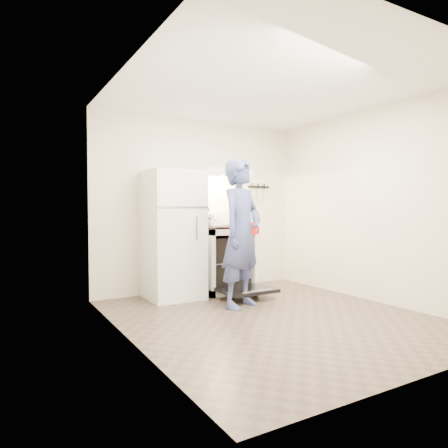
{
  "coord_description": "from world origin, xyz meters",
  "views": [
    {
      "loc": [
        -2.66,
        -3.5,
        1.2
      ],
      "look_at": [
        -0.05,
        1.0,
        1.0
      ],
      "focal_mm": 32.0,
      "sensor_mm": 36.0,
      "label": 1
    }
  ],
  "objects_px": {
    "refrigerator": "(173,235)",
    "person": "(241,233)",
    "tea_kettle": "(206,216)",
    "stove_body": "(224,260)",
    "dutch_oven": "(247,230)"
  },
  "relations": [
    {
      "from": "refrigerator",
      "to": "person",
      "type": "bearing_deg",
      "value": -58.59
    },
    {
      "from": "tea_kettle",
      "to": "refrigerator",
      "type": "bearing_deg",
      "value": -158.48
    },
    {
      "from": "stove_body",
      "to": "dutch_oven",
      "type": "bearing_deg",
      "value": -88.79
    },
    {
      "from": "stove_body",
      "to": "dutch_oven",
      "type": "xyz_separation_m",
      "value": [
        0.01,
        -0.57,
        0.46
      ]
    },
    {
      "from": "refrigerator",
      "to": "person",
      "type": "relative_size",
      "value": 0.94
    },
    {
      "from": "stove_body",
      "to": "tea_kettle",
      "type": "xyz_separation_m",
      "value": [
        -0.19,
        0.22,
        0.63
      ]
    },
    {
      "from": "refrigerator",
      "to": "tea_kettle",
      "type": "bearing_deg",
      "value": 21.52
    },
    {
      "from": "refrigerator",
      "to": "person",
      "type": "distance_m",
      "value": 1.02
    },
    {
      "from": "stove_body",
      "to": "dutch_oven",
      "type": "height_order",
      "value": "dutch_oven"
    },
    {
      "from": "refrigerator",
      "to": "stove_body",
      "type": "height_order",
      "value": "refrigerator"
    },
    {
      "from": "stove_body",
      "to": "dutch_oven",
      "type": "relative_size",
      "value": 2.61
    },
    {
      "from": "person",
      "to": "dutch_oven",
      "type": "distance_m",
      "value": 0.43
    },
    {
      "from": "refrigerator",
      "to": "tea_kettle",
      "type": "relative_size",
      "value": 5.95
    },
    {
      "from": "stove_body",
      "to": "tea_kettle",
      "type": "bearing_deg",
      "value": 130.64
    },
    {
      "from": "refrigerator",
      "to": "stove_body",
      "type": "bearing_deg",
      "value": 1.77
    }
  ]
}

